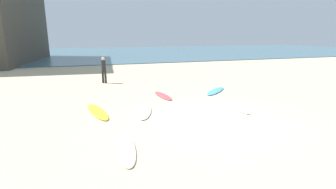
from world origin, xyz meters
The scene contains 9 objects.
ground_plane centered at (0.00, 0.00, 0.00)m, with size 120.00×120.00×0.00m, color #C6B28E.
ocean_water centered at (0.00, 39.34, 0.04)m, with size 120.00×40.00×0.08m, color #426675.
surfboard_0 centered at (1.83, 1.28, 0.04)m, with size 0.51×2.21×0.07m, color white.
surfboard_1 centered at (-3.42, -1.27, 0.03)m, with size 0.50×2.26×0.07m, color #F8E2C6.
surfboard_2 centered at (2.50, 4.33, 0.04)m, with size 0.56×2.41×0.08m, color #4BA1E4.
surfboard_3 centered at (-2.15, 1.91, 0.04)m, with size 0.57×2.23×0.07m, color silver.
surfboard_4 centered at (-0.63, 4.20, 0.04)m, with size 0.48×2.04×0.08m, color #D84C53.
surfboard_5 centered at (-3.98, 2.42, 0.04)m, with size 0.53×2.53×0.09m, color yellow.
beachgoer_near centered at (-3.18, 8.94, 0.95)m, with size 0.39×0.39×1.70m.
Camera 1 is at (-4.32, -7.58, 3.03)m, focal length 26.37 mm.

